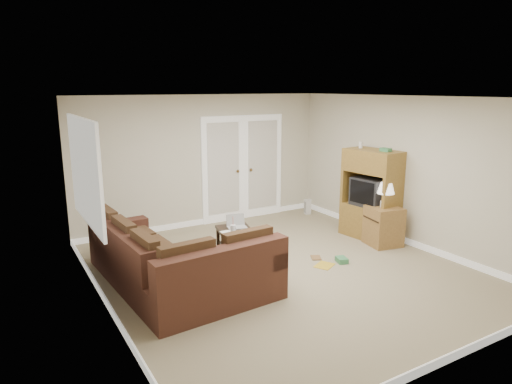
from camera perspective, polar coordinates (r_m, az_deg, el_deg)
floor at (r=6.81m, az=3.34°, el=-9.78°), size 5.50×5.50×0.00m
ceiling at (r=6.28m, az=3.64°, el=11.74°), size 5.00×5.50×0.02m
wall_left at (r=5.48m, az=-18.78°, el=-2.35°), size 0.02×5.50×2.50m
wall_right at (r=8.08m, az=18.37°, el=2.46°), size 0.02×5.50×2.50m
wall_back at (r=8.81m, az=-6.58°, el=3.87°), size 5.00×0.02×2.50m
wall_front at (r=4.51m, az=23.50°, el=-6.01°), size 5.00×0.02×2.50m
baseboards at (r=6.79m, az=3.34°, el=-9.39°), size 5.00×5.50×0.10m
french_doors at (r=9.18m, az=-1.61°, el=2.97°), size 1.80×0.05×2.13m
window_left at (r=6.38m, az=-20.55°, el=2.38°), size 0.05×1.92×1.42m
sectional_sofa at (r=6.17m, az=-10.59°, el=-9.24°), size 1.96×2.72×0.82m
coffee_table at (r=7.18m, az=-2.22°, el=-6.57°), size 0.75×1.13×0.71m
tv_armoire at (r=8.28m, az=14.20°, el=-0.23°), size 0.64×1.04×1.69m
side_cabinet at (r=8.03m, az=15.68°, el=-3.72°), size 0.60×0.60×1.09m
space_heater at (r=9.72m, az=6.46°, el=-1.84°), size 0.15×0.13×0.32m
floor_magazine at (r=7.05m, az=8.54°, el=-9.06°), size 0.38×0.35×0.01m
floor_greenbox at (r=7.21m, az=10.66°, el=-8.34°), size 0.20×0.23×0.08m
floor_book at (r=7.31m, az=6.92°, el=-8.16°), size 0.23×0.25×0.02m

